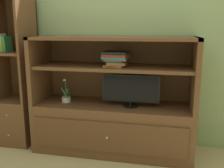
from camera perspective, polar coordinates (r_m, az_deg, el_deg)
The scene contains 8 objects.
ground_plane at distance 2.84m, azimuth -1.53°, elevation -17.97°, with size 8.00×8.00×0.00m, color tan.
painted_rear_wall at distance 3.19m, azimuth 1.51°, elevation 11.72°, with size 6.00×0.10×2.80m, color #8C9E6B.
media_console at distance 3.02m, azimuth 0.22°, elevation -7.00°, with size 1.84×0.62×1.35m.
tv_monitor at distance 2.83m, azimuth 4.19°, elevation -1.31°, with size 0.65×0.17×0.36m.
potted_plant at distance 3.09m, azimuth -10.25°, elevation -3.25°, with size 0.11×0.12×0.28m.
magazine_stack at distance 2.86m, azimuth 0.94°, elevation 5.74°, with size 0.29×0.36×0.16m.
bookshelf_tall at distance 3.44m, azimuth -20.54°, elevation -2.46°, with size 0.45×0.48×1.85m.
upright_book_row at distance 3.39m, azimuth -23.06°, elevation 8.41°, with size 0.12×0.17×0.22m.
Camera 1 is at (0.58, -2.38, 1.43)m, focal length 40.67 mm.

